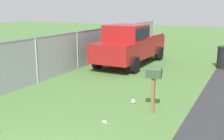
% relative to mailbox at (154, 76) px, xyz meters
% --- Properties ---
extents(mailbox, '(0.25, 0.46, 1.34)m').
position_rel_mailbox_xyz_m(mailbox, '(0.00, 0.00, 0.00)').
color(mailbox, brown).
rests_on(mailbox, ground).
extents(pickup_truck, '(5.39, 2.24, 2.09)m').
position_rel_mailbox_xyz_m(pickup_truck, '(5.73, 3.21, 0.05)').
color(pickup_truck, maroon).
rests_on(pickup_truck, ground).
extents(trash_bin, '(0.62, 0.62, 1.06)m').
position_rel_mailbox_xyz_m(trash_bin, '(7.11, -1.20, -0.53)').
color(trash_bin, black).
rests_on(trash_bin, ground).
extents(fence_section, '(19.90, 0.07, 1.82)m').
position_rel_mailbox_xyz_m(fence_section, '(5.15, 5.06, -0.08)').
color(fence_section, '#9EA3A8').
rests_on(fence_section, ground).
extents(litter_bag_midfield_b, '(0.14, 0.14, 0.14)m').
position_rel_mailbox_xyz_m(litter_bag_midfield_b, '(0.41, 0.77, -0.99)').
color(litter_bag_midfield_b, silver).
rests_on(litter_bag_midfield_b, ground).
extents(litter_cup_far_scatter, '(0.10, 0.12, 0.08)m').
position_rel_mailbox_xyz_m(litter_cup_far_scatter, '(-1.29, 0.86, -1.02)').
color(litter_cup_far_scatter, white).
rests_on(litter_cup_far_scatter, ground).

